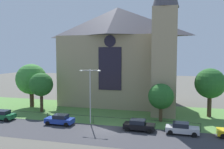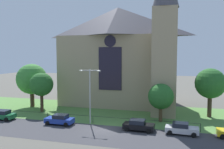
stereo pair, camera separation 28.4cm
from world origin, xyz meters
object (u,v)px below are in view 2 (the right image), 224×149
at_px(tree_left_near, 41,85).
at_px(streetlamp_near, 90,89).
at_px(tree_right_far, 210,84).
at_px(parked_car_blue, 60,119).
at_px(parked_car_green, 2,115).
at_px(parked_car_silver, 182,129).
at_px(tree_right_near, 161,97).
at_px(tree_left_far, 32,79).
at_px(church_building, 121,55).
at_px(parked_car_black, 138,125).

height_order(tree_left_near, streetlamp_near, streetlamp_near).
bearing_deg(tree_left_near, tree_right_far, 7.88).
distance_m(tree_left_near, parked_car_blue, 10.38).
height_order(parked_car_green, parked_car_silver, same).
bearing_deg(tree_right_near, tree_left_far, 170.57).
height_order(tree_left_near, tree_left_far, tree_left_far).
relative_size(church_building, tree_left_far, 3.06).
height_order(tree_right_near, parked_car_black, tree_right_near).
height_order(tree_left_far, parked_car_blue, tree_left_far).
distance_m(tree_left_far, parked_car_blue, 15.50).
xyz_separation_m(tree_right_near, parked_car_black, (-2.58, -5.41, -3.15)).
xyz_separation_m(church_building, streetlamp_near, (-1.18, -15.11, -5.05)).
bearing_deg(tree_left_far, tree_left_near, -38.33).
bearing_deg(tree_right_near, parked_car_black, -115.46).
relative_size(tree_right_near, streetlamp_near, 0.72).
relative_size(streetlamp_near, parked_car_silver, 1.92).
distance_m(streetlamp_near, parked_car_silver, 14.03).
height_order(tree_right_far, parked_car_green, tree_right_far).
distance_m(tree_left_near, tree_left_far, 5.31).
xyz_separation_m(tree_right_near, parked_car_blue, (-14.31, -5.58, -3.15)).
height_order(tree_left_far, parked_car_black, tree_left_far).
bearing_deg(church_building, parked_car_blue, -107.61).
bearing_deg(tree_right_far, parked_car_silver, -113.86).
bearing_deg(tree_left_near, church_building, 40.09).
distance_m(tree_right_far, tree_left_far, 33.01).
bearing_deg(tree_right_near, church_building, 128.58).
bearing_deg(tree_right_far, parked_car_blue, -154.42).
bearing_deg(tree_right_far, tree_left_far, -178.76).
xyz_separation_m(tree_left_near, streetlamp_near, (11.07, -4.80, 0.29)).
xyz_separation_m(tree_right_far, parked_car_black, (-10.22, -10.34, -4.80)).
bearing_deg(parked_car_green, church_building, -134.81).
height_order(tree_right_near, parked_car_blue, tree_right_near).
bearing_deg(streetlamp_near, tree_left_far, 152.04).
relative_size(tree_right_far, parked_car_blue, 1.92).
relative_size(streetlamp_near, parked_car_blue, 1.95).
xyz_separation_m(tree_right_far, tree_left_far, (-33.01, -0.72, -0.08)).
bearing_deg(tree_left_near, parked_car_green, -116.64).
xyz_separation_m(tree_left_near, parked_car_blue, (6.91, -6.51, -4.19)).
xyz_separation_m(tree_left_far, parked_car_silver, (28.42, -9.65, -4.72)).
bearing_deg(parked_car_silver, tree_left_near, 167.62).
height_order(tree_right_near, parked_car_silver, tree_right_near).
bearing_deg(tree_left_near, tree_right_near, -2.52).
distance_m(tree_right_far, parked_car_blue, 24.81).
bearing_deg(streetlamp_near, tree_left_near, 156.57).
bearing_deg(parked_car_green, tree_left_far, -86.80).
bearing_deg(parked_car_green, tree_right_near, -169.33).
xyz_separation_m(tree_right_far, parked_car_blue, (-21.95, -10.51, -4.80)).
distance_m(tree_right_far, parked_car_silver, 12.31).
xyz_separation_m(tree_right_near, parked_car_green, (-24.46, -5.54, -3.15)).
xyz_separation_m(tree_left_near, parked_car_green, (-3.25, -6.47, -4.19)).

